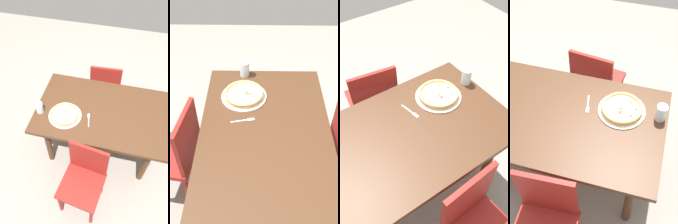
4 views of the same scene
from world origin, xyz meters
TOP-DOWN VIEW (x-y plane):
  - ground_plane at (0.00, 0.00)m, footprint 6.00×6.00m
  - dining_table at (0.00, 0.00)m, footprint 1.40×0.88m
  - chair_near at (-0.05, -0.65)m, footprint 0.45×0.45m
  - chair_far at (-0.07, 0.65)m, footprint 0.42×0.42m
  - plate at (-0.37, -0.16)m, footprint 0.34×0.34m
  - pizza at (-0.37, -0.16)m, footprint 0.30×0.30m
  - fork at (-0.12, -0.14)m, footprint 0.05×0.16m
  - drinking_glass at (-0.64, -0.16)m, footprint 0.08×0.08m

SIDE VIEW (x-z plane):
  - ground_plane at x=0.00m, z-range 0.00..0.00m
  - chair_near at x=-0.05m, z-range 0.05..0.94m
  - chair_far at x=-0.07m, z-range 0.05..0.94m
  - dining_table at x=0.00m, z-range 0.27..1.04m
  - fork at x=-0.12m, z-range 0.77..0.77m
  - plate at x=-0.37m, z-range 0.77..0.78m
  - pizza at x=-0.37m, z-range 0.77..0.82m
  - drinking_glass at x=-0.64m, z-range 0.77..0.89m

